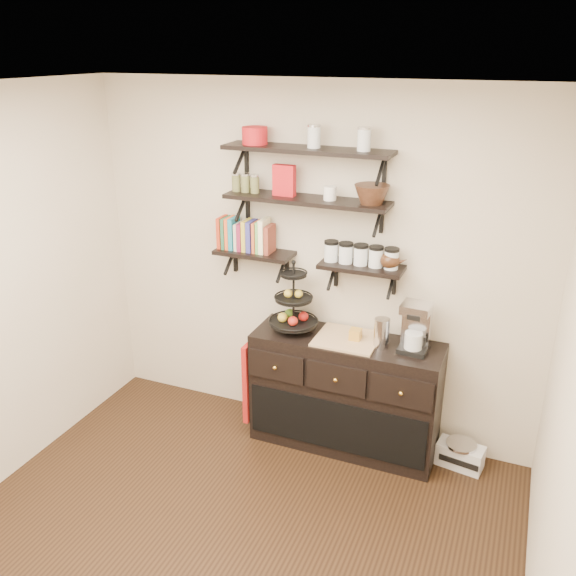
{
  "coord_description": "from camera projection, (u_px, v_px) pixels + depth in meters",
  "views": [
    {
      "loc": [
        1.48,
        -2.34,
        2.9
      ],
      "look_at": [
        0.05,
        1.15,
        1.39
      ],
      "focal_mm": 38.0,
      "sensor_mm": 36.0,
      "label": 1
    }
  ],
  "objects": [
    {
      "name": "cookbooks",
      "position": [
        248.0,
        235.0,
        4.59
      ],
      "size": [
        0.43,
        0.15,
        0.26
      ],
      "color": "#B53117",
      "rests_on": "shelf_low_left"
    },
    {
      "name": "shelf_top",
      "position": [
        307.0,
        150.0,
        4.17
      ],
      "size": [
        1.2,
        0.27,
        0.23
      ],
      "color": "black",
      "rests_on": "back_wall"
    },
    {
      "name": "radio",
      "position": [
        460.0,
        455.0,
        4.48
      ],
      "size": [
        0.35,
        0.25,
        0.2
      ],
      "rotation": [
        0.0,
        0.0,
        -0.16
      ],
      "color": "silver",
      "rests_on": "floor"
    },
    {
      "name": "coffee_maker",
      "position": [
        415.0,
        328.0,
        4.23
      ],
      "size": [
        0.21,
        0.2,
        0.36
      ],
      "rotation": [
        0.0,
        0.0,
        -0.06
      ],
      "color": "black",
      "rests_on": "sideboard"
    },
    {
      "name": "apron",
      "position": [
        252.0,
        378.0,
        4.77
      ],
      "size": [
        0.04,
        0.28,
        0.66
      ],
      "primitive_type": "cube",
      "color": "maroon",
      "rests_on": "sideboard"
    },
    {
      "name": "sideboard",
      "position": [
        345.0,
        393.0,
        4.61
      ],
      "size": [
        1.4,
        0.5,
        0.92
      ],
      "color": "black",
      "rests_on": "floor"
    },
    {
      "name": "floor",
      "position": [
        206.0,
        572.0,
        3.61
      ],
      "size": [
        3.5,
        3.5,
        0.0
      ],
      "primitive_type": "plane",
      "color": "black",
      "rests_on": "ground"
    },
    {
      "name": "teapot",
      "position": [
        390.0,
        259.0,
        4.22
      ],
      "size": [
        0.2,
        0.16,
        0.14
      ],
      "primitive_type": null,
      "rotation": [
        0.0,
        0.0,
        0.1
      ],
      "color": "#3A2011",
      "rests_on": "shelf_low_right"
    },
    {
      "name": "candle",
      "position": [
        355.0,
        334.0,
        4.4
      ],
      "size": [
        0.08,
        0.08,
        0.08
      ],
      "primitive_type": "cube",
      "color": "#B8832A",
      "rests_on": "sideboard"
    },
    {
      "name": "ramekins",
      "position": [
        330.0,
        193.0,
        4.21
      ],
      "size": [
        0.09,
        0.09,
        0.1
      ],
      "primitive_type": "cylinder",
      "color": "white",
      "rests_on": "shelf_mid"
    },
    {
      "name": "thermal_carafe",
      "position": [
        382.0,
        333.0,
        4.3
      ],
      "size": [
        0.11,
        0.11,
        0.22
      ],
      "primitive_type": "cylinder",
      "color": "silver",
      "rests_on": "sideboard"
    },
    {
      "name": "right_wall",
      "position": [
        565.0,
        453.0,
        2.49
      ],
      "size": [
        0.02,
        3.5,
        2.7
      ],
      "primitive_type": "cube",
      "color": "beige",
      "rests_on": "ground"
    },
    {
      "name": "shelf_mid",
      "position": [
        306.0,
        200.0,
        4.3
      ],
      "size": [
        1.2,
        0.27,
        0.23
      ],
      "color": "black",
      "rests_on": "back_wall"
    },
    {
      "name": "shelf_low_left",
      "position": [
        255.0,
        253.0,
        4.63
      ],
      "size": [
        0.6,
        0.25,
        0.23
      ],
      "color": "black",
      "rests_on": "back_wall"
    },
    {
      "name": "ceiling",
      "position": [
        175.0,
        95.0,
        2.6
      ],
      "size": [
        3.5,
        3.5,
        0.02
      ],
      "primitive_type": "cube",
      "color": "white",
      "rests_on": "back_wall"
    },
    {
      "name": "glass_canisters",
      "position": [
        361.0,
        256.0,
        4.3
      ],
      "size": [
        0.54,
        0.1,
        0.13
      ],
      "color": "silver",
      "rests_on": "shelf_low_right"
    },
    {
      "name": "fruit_stand",
      "position": [
        294.0,
        308.0,
        4.53
      ],
      "size": [
        0.36,
        0.36,
        0.53
      ],
      "rotation": [
        0.0,
        0.0,
        0.27
      ],
      "color": "black",
      "rests_on": "sideboard"
    },
    {
      "name": "walnut_bowl",
      "position": [
        372.0,
        194.0,
        4.1
      ],
      "size": [
        0.24,
        0.24,
        0.13
      ],
      "primitive_type": null,
      "color": "black",
      "rests_on": "shelf_mid"
    },
    {
      "name": "back_wall",
      "position": [
        312.0,
        265.0,
        4.61
      ],
      "size": [
        3.5,
        0.02,
        2.7
      ],
      "primitive_type": "cube",
      "color": "beige",
      "rests_on": "ground"
    },
    {
      "name": "red_pot",
      "position": [
        255.0,
        135.0,
        4.28
      ],
      "size": [
        0.18,
        0.18,
        0.12
      ],
      "primitive_type": "cylinder",
      "color": "red",
      "rests_on": "shelf_top"
    },
    {
      "name": "recipe_box",
      "position": [
        284.0,
        180.0,
        4.31
      ],
      "size": [
        0.16,
        0.06,
        0.22
      ],
      "primitive_type": "cube",
      "rotation": [
        0.0,
        0.0,
        -0.02
      ],
      "color": "red",
      "rests_on": "shelf_mid"
    },
    {
      "name": "shelf_low_right",
      "position": [
        362.0,
        268.0,
        4.33
      ],
      "size": [
        0.6,
        0.25,
        0.23
      ],
      "color": "black",
      "rests_on": "back_wall"
    }
  ]
}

